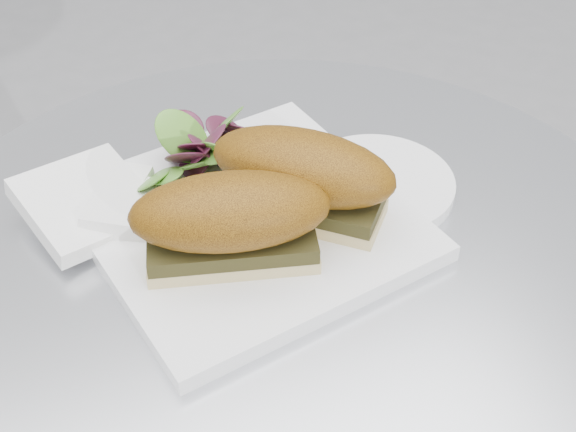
{
  "coord_description": "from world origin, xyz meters",
  "views": [
    {
      "loc": [
        -0.18,
        -0.45,
        1.21
      ],
      "look_at": [
        0.01,
        0.02,
        0.77
      ],
      "focal_mm": 50.0,
      "sensor_mm": 36.0,
      "label": 1
    }
  ],
  "objects_px": {
    "plate": "(246,222)",
    "sandwich_right": "(303,175)",
    "sandwich_left": "(231,220)",
    "saucer": "(376,185)"
  },
  "relations": [
    {
      "from": "sandwich_left",
      "to": "sandwich_right",
      "type": "xyz_separation_m",
      "value": [
        0.08,
        0.03,
        0.0
      ]
    },
    {
      "from": "plate",
      "to": "sandwich_right",
      "type": "height_order",
      "value": "sandwich_right"
    },
    {
      "from": "sandwich_left",
      "to": "saucer",
      "type": "height_order",
      "value": "sandwich_left"
    },
    {
      "from": "sandwich_right",
      "to": "sandwich_left",
      "type": "bearing_deg",
      "value": -115.14
    },
    {
      "from": "sandwich_left",
      "to": "sandwich_right",
      "type": "bearing_deg",
      "value": 37.66
    },
    {
      "from": "sandwich_left",
      "to": "saucer",
      "type": "relative_size",
      "value": 1.18
    },
    {
      "from": "plate",
      "to": "sandwich_right",
      "type": "xyz_separation_m",
      "value": [
        0.05,
        -0.02,
        0.05
      ]
    },
    {
      "from": "plate",
      "to": "sandwich_left",
      "type": "height_order",
      "value": "sandwich_left"
    },
    {
      "from": "sandwich_right",
      "to": "saucer",
      "type": "distance_m",
      "value": 0.1
    },
    {
      "from": "plate",
      "to": "sandwich_left",
      "type": "bearing_deg",
      "value": -121.23
    }
  ]
}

